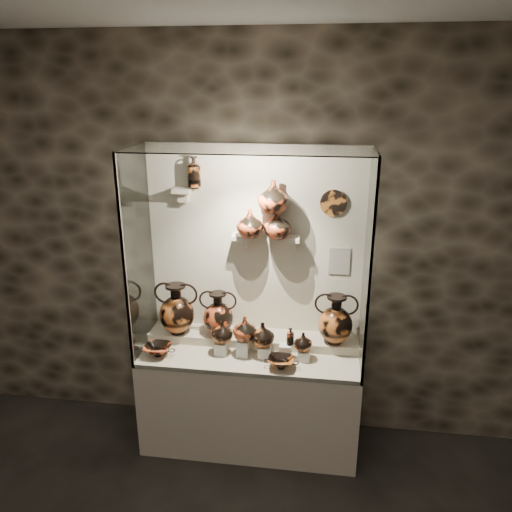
{
  "coord_description": "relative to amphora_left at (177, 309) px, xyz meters",
  "views": [
    {
      "loc": [
        0.52,
        -1.21,
        2.81
      ],
      "look_at": [
        0.05,
        2.19,
        1.63
      ],
      "focal_mm": 35.0,
      "sensor_mm": 36.0,
      "label": 1
    }
  ],
  "objects": [
    {
      "name": "lekythos_tall",
      "position": [
        0.16,
        0.11,
        1.09
      ],
      "size": [
        0.14,
        0.14,
        0.27
      ],
      "primitive_type": null,
      "rotation": [
        0.0,
        0.0,
        0.42
      ],
      "color": "#B45922",
      "rests_on": "bracket_ul"
    },
    {
      "name": "rear_tier",
      "position": [
        0.61,
        0.05,
        -0.26
      ],
      "size": [
        1.7,
        0.25,
        0.1
      ],
      "primitive_type": "cube",
      "color": "#B9AA8F",
      "rests_on": "plinth"
    },
    {
      "name": "pedestal_d",
      "position": [
        0.89,
        -0.17,
        -0.22
      ],
      "size": [
        0.09,
        0.09,
        0.12
      ],
      "primitive_type": "cube",
      "color": "silver",
      "rests_on": "front_tier"
    },
    {
      "name": "wall_back",
      "position": [
        0.61,
        0.2,
        0.49
      ],
      "size": [
        5.0,
        0.02,
        3.2
      ],
      "primitive_type": "cube",
      "color": "black",
      "rests_on": "ground"
    },
    {
      "name": "wall_plate",
      "position": [
        1.2,
        0.17,
        0.87
      ],
      "size": [
        0.2,
        0.02,
        0.2
      ],
      "primitive_type": "cylinder",
      "rotation": [
        1.57,
        0.0,
        0.0
      ],
      "color": "#B25F23",
      "rests_on": "back_panel"
    },
    {
      "name": "ovoid_vase_a",
      "position": [
        0.59,
        0.07,
        0.71
      ],
      "size": [
        0.25,
        0.25,
        0.21
      ],
      "primitive_type": "imported",
      "rotation": [
        0.0,
        0.0,
        0.27
      ],
      "color": "#C24622",
      "rests_on": "bracket_ca"
    },
    {
      "name": "jug_b",
      "position": [
        0.58,
        -0.16,
        -0.06
      ],
      "size": [
        0.24,
        0.24,
        0.19
      ],
      "primitive_type": "imported",
      "rotation": [
        0.0,
        0.0,
        0.36
      ],
      "color": "#C24622",
      "rests_on": "pedestal_b"
    },
    {
      "name": "jug_a",
      "position": [
        0.4,
        -0.16,
        -0.09
      ],
      "size": [
        0.18,
        0.18,
        0.17
      ],
      "primitive_type": "imported",
      "rotation": [
        0.0,
        0.0,
        0.05
      ],
      "color": "#B45922",
      "rests_on": "pedestal_a"
    },
    {
      "name": "plinth",
      "position": [
        0.61,
        -0.12,
        -0.71
      ],
      "size": [
        1.7,
        0.6,
        0.8
      ],
      "primitive_type": "cube",
      "color": "beige",
      "rests_on": "floor"
    },
    {
      "name": "glass_right",
      "position": [
        1.46,
        -0.12,
        0.49
      ],
      "size": [
        0.01,
        0.6,
        1.6
      ],
      "primitive_type": "cube",
      "color": "white",
      "rests_on": "plinth"
    },
    {
      "name": "kylix_right",
      "position": [
        0.87,
        -0.31,
        -0.23
      ],
      "size": [
        0.31,
        0.29,
        0.1
      ],
      "primitive_type": null,
      "rotation": [
        0.0,
        0.0,
        0.41
      ],
      "color": "#B45922",
      "rests_on": "front_tier"
    },
    {
      "name": "lekythos_small",
      "position": [
        0.93,
        -0.17,
        -0.08
      ],
      "size": [
        0.07,
        0.07,
        0.15
      ],
      "primitive_type": null,
      "rotation": [
        0.0,
        0.0,
        -0.01
      ],
      "color": "#C24622",
      "rests_on": "pedestal_d"
    },
    {
      "name": "kylix_left",
      "position": [
        -0.09,
        -0.26,
        -0.23
      ],
      "size": [
        0.33,
        0.3,
        0.11
      ],
      "primitive_type": null,
      "rotation": [
        0.0,
        0.0,
        0.35
      ],
      "color": "#C24622",
      "rests_on": "front_tier"
    },
    {
      "name": "info_placard",
      "position": [
        1.27,
        0.17,
        0.41
      ],
      "size": [
        0.16,
        0.01,
        0.22
      ],
      "primitive_type": "cube",
      "color": "beige",
      "rests_on": "back_panel"
    },
    {
      "name": "bracket_cc",
      "position": [
        0.89,
        0.12,
        0.59
      ],
      "size": [
        0.14,
        0.12,
        0.04
      ],
      "primitive_type": "cube",
      "color": "beige",
      "rests_on": "back_panel"
    },
    {
      "name": "ovoid_vase_c",
      "position": [
        0.8,
        0.07,
        0.71
      ],
      "size": [
        0.27,
        0.27,
        0.21
      ],
      "primitive_type": "imported",
      "rotation": [
        0.0,
        0.0,
        0.43
      ],
      "color": "#C24622",
      "rests_on": "bracket_cc"
    },
    {
      "name": "pedestal_b",
      "position": [
        0.56,
        -0.17,
        -0.22
      ],
      "size": [
        0.09,
        0.09,
        0.13
      ],
      "primitive_type": "cube",
      "color": "silver",
      "rests_on": "front_tier"
    },
    {
      "name": "frame_post_left",
      "position": [
        -0.23,
        -0.41,
        0.49
      ],
      "size": [
        0.02,
        0.02,
        1.6
      ],
      "primitive_type": "cube",
      "color": "gray",
      "rests_on": "plinth"
    },
    {
      "name": "ovoid_vase_b",
      "position": [
        0.76,
        0.05,
        0.93
      ],
      "size": [
        0.25,
        0.25,
        0.24
      ],
      "primitive_type": "imported",
      "rotation": [
        0.0,
        0.0,
        -0.09
      ],
      "color": "#C24622",
      "rests_on": "bracket_cb"
    },
    {
      "name": "pedestal_c",
      "position": [
        0.73,
        -0.17,
        -0.24
      ],
      "size": [
        0.09,
        0.09,
        0.09
      ],
      "primitive_type": "cube",
      "color": "silver",
      "rests_on": "front_tier"
    },
    {
      "name": "amphora_left",
      "position": [
        0.0,
        0.0,
        0.0
      ],
      "size": [
        0.45,
        0.45,
        0.42
      ],
      "primitive_type": null,
      "rotation": [
        0.0,
        0.0,
        0.43
      ],
      "color": "#B45922",
      "rests_on": "rear_tier"
    },
    {
      "name": "bracket_ul",
      "position": [
        0.06,
        0.12,
        0.94
      ],
      "size": [
        0.14,
        0.12,
        0.04
      ],
      "primitive_type": "cube",
      "color": "beige",
      "rests_on": "back_panel"
    },
    {
      "name": "amphora_mid",
      "position": [
        0.33,
        0.02,
        -0.03
      ],
      "size": [
        0.35,
        0.35,
        0.36
      ],
      "primitive_type": null,
      "rotation": [
        0.0,
        0.0,
        -0.23
      ],
      "color": "#C24622",
      "rests_on": "rear_tier"
    },
    {
      "name": "glass_front",
      "position": [
        0.61,
        -0.42,
        0.49
      ],
      "size": [
        1.7,
        0.01,
        1.6
      ],
      "primitive_type": "cube",
      "color": "white",
      "rests_on": "plinth"
    },
    {
      "name": "pedestal_a",
      "position": [
        0.39,
        -0.17,
        -0.23
      ],
      "size": [
        0.09,
        0.09,
        0.1
      ],
      "primitive_type": "cube",
      "color": "silver",
      "rests_on": "front_tier"
    },
    {
      "name": "pedestal_e",
      "position": [
        1.03,
        -0.17,
        -0.24
      ],
      "size": [
        0.09,
        0.09,
        0.08
      ],
      "primitive_type": "cube",
      "color": "silver",
      "rests_on": "front_tier"
    },
    {
      "name": "front_tier",
      "position": [
        0.61,
        -0.12,
        -0.3
      ],
      "size": [
        1.68,
        0.58,
        0.03
      ],
      "primitive_type": "cube",
      "color": "#B9AA8F",
      "rests_on": "plinth"
    },
    {
      "name": "frame_post_right",
      "position": [
        1.45,
        -0.41,
        0.49
      ],
      "size": [
        0.02,
        0.02,
        1.6
      ],
      "primitive_type": "cube",
      "color": "gray",
      "rests_on": "plinth"
    },
    {
      "name": "glass_top",
      "position": [
        0.61,
        -0.12,
        1.29
      ],
      "size": [
        1.7,
        0.6,
        0.01
      ],
      "primitive_type": "cube",
      "color": "white",
      "rests_on": "back_panel"
    },
    {
      "name": "bracket_ca",
      "position": [
        0.51,
        0.12,
        0.59
      ],
      "size": [
        0.14,
        0.12,
        0.04
      ],
      "primitive_type": "cube",
      "color": "beige",
      "rests_on": "back_panel"
    },
    {
      "name": "bracket_cb",
      "position": [
        0.71,
        0.12,
        0.79
      ],
      "size": [
        0.1,
        0.12,
        0.04
      ],
      "primitive_type": "cube",
      "color": "beige",
      "rests_on": "back_panel"
    },
    {
      "name": "amphora_right",
      "position": [
        1.26,
        0.01,
        -0.01
      ],
      "size": [
        0.42,
        0.42,
        0.4
      ],
      "primitive_type": null,
      "rotation": [
        0.0,
        0.0,
        0.39
      ],
      "color": "#B45922",
      "rests_on": "rear_tier"
    },
    {
      "name": "jug_c",
      "position": [
        0.71,
        -0.16,
        -0.1
      ],
      "size": [
        0.24,
        0.24,
        0.19
      ],
      "primitive_type": "imported",
      "rotation": [
        0.0,
        0.0,
        0.36
      ],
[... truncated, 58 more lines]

